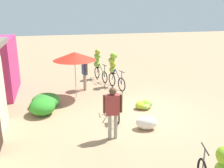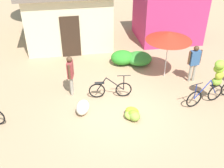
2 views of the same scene
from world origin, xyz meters
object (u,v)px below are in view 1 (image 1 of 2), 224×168
object	(u,v)px
market_umbrella	(75,56)
bicycle_by_shop	(98,62)
produce_sack	(146,123)
person_vendor	(113,108)
person_bystander	(85,70)
banana_pile_on_ground	(144,105)
bicycle_near_pile	(115,109)
bicycle_center_loaded	(114,67)

from	to	relation	value
market_umbrella	bicycle_by_shop	size ratio (longest dim) A/B	1.21
produce_sack	person_vendor	xyz separation A→B (m)	(-0.32, 1.23, 0.77)
market_umbrella	person_bystander	bearing A→B (deg)	-29.12
market_umbrella	banana_pile_on_ground	distance (m)	3.59
bicycle_near_pile	bicycle_by_shop	xyz separation A→B (m)	(5.24, -0.42, 0.64)
person_bystander	bicycle_by_shop	bearing A→B (deg)	-29.84
produce_sack	person_vendor	world-z (taller)	person_vendor
bicycle_center_loaded	produce_sack	size ratio (longest dim) A/B	2.48
person_bystander	person_vendor	bearing A→B (deg)	-178.67
bicycle_near_pile	bicycle_by_shop	distance (m)	5.30
bicycle_center_loaded	person_bystander	bearing A→B (deg)	94.95
person_vendor	person_bystander	world-z (taller)	person_vendor
market_umbrella	person_vendor	size ratio (longest dim) A/B	1.26
banana_pile_on_ground	person_bystander	world-z (taller)	person_bystander
bicycle_center_loaded	person_vendor	world-z (taller)	bicycle_center_loaded
bicycle_by_shop	market_umbrella	bearing A→B (deg)	150.42
produce_sack	person_bystander	size ratio (longest dim) A/B	0.44
bicycle_near_pile	produce_sack	distance (m)	1.36
bicycle_by_shop	person_vendor	xyz separation A→B (m)	(-6.67, 0.88, 0.01)
bicycle_near_pile	bicycle_by_shop	bearing A→B (deg)	-4.61
bicycle_near_pile	person_vendor	size ratio (longest dim) A/B	1.00
banana_pile_on_ground	person_vendor	xyz separation A→B (m)	(-1.98, 1.81, 0.84)
market_umbrella	produce_sack	bearing A→B (deg)	-152.69
bicycle_near_pile	bicycle_center_loaded	distance (m)	3.81
person_vendor	market_umbrella	bearing A→B (deg)	9.41
bicycle_by_shop	bicycle_center_loaded	bearing A→B (deg)	-163.36
produce_sack	person_bystander	bearing A→B (deg)	16.19
market_umbrella	banana_pile_on_ground	world-z (taller)	market_umbrella
bicycle_center_loaded	person_vendor	xyz separation A→B (m)	(-5.07, 1.36, -0.03)
produce_sack	banana_pile_on_ground	bearing A→B (deg)	-19.23
market_umbrella	bicycle_by_shop	world-z (taller)	market_umbrella
market_umbrella	bicycle_center_loaded	distance (m)	2.45
bicycle_near_pile	market_umbrella	bearing A→B (deg)	23.73
bicycle_near_pile	person_vendor	distance (m)	1.64
banana_pile_on_ground	market_umbrella	bearing A→B (deg)	51.23
market_umbrella	bicycle_by_shop	xyz separation A→B (m)	(2.71, -1.54, -0.88)
banana_pile_on_ground	produce_sack	world-z (taller)	produce_sack
produce_sack	market_umbrella	bearing A→B (deg)	27.31
bicycle_by_shop	banana_pile_on_ground	xyz separation A→B (m)	(-4.69, -0.93, -0.83)
bicycle_center_loaded	banana_pile_on_ground	xyz separation A→B (m)	(-3.08, -0.45, -0.87)
bicycle_center_loaded	person_bystander	xyz separation A→B (m)	(-0.13, 1.48, -0.04)
bicycle_near_pile	person_vendor	bearing A→B (deg)	162.25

